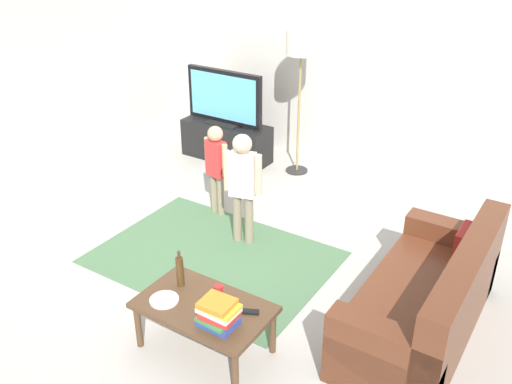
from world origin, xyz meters
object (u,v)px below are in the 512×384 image
at_px(couch, 430,305).
at_px(child_center, 243,179).
at_px(tv_stand, 226,141).
at_px(floor_lamp, 301,51).
at_px(book_stack, 218,313).
at_px(tv, 224,98).
at_px(coffee_table, 204,310).
at_px(tv_remote, 247,312).
at_px(plate, 164,300).
at_px(child_near_tv, 216,162).
at_px(bottle, 180,271).
at_px(soda_can, 219,292).

bearing_deg(couch, child_center, 169.50).
xyz_separation_m(tv_stand, floor_lamp, (0.99, 0.15, 1.30)).
bearing_deg(book_stack, tv, 124.79).
relative_size(coffee_table, tv_remote, 5.88).
xyz_separation_m(child_center, book_stack, (0.85, -1.57, -0.18)).
distance_m(tv, plate, 3.62).
xyz_separation_m(tv, plate, (1.70, -3.17, -0.42)).
bearing_deg(child_near_tv, tv_stand, 121.51).
height_order(tv, bottle, tv).
xyz_separation_m(floor_lamp, bottle, (0.69, -3.13, -0.99)).
xyz_separation_m(couch, floor_lamp, (-2.36, 2.14, 1.25)).
relative_size(tv_remote, plate, 0.77).
height_order(coffee_table, bottle, bottle).
bearing_deg(tv_remote, child_near_tv, 105.59).
distance_m(couch, child_near_tv, 2.69).
bearing_deg(coffee_table, tv_remote, 17.35).
height_order(floor_lamp, child_center, floor_lamp).
bearing_deg(child_center, tv, 130.26).
distance_m(child_near_tv, bottle, 1.92).
bearing_deg(floor_lamp, plate, -78.07).
bearing_deg(bottle, book_stack, -22.39).
bearing_deg(bottle, tv_remote, 0.00).
bearing_deg(floor_lamp, tv_remote, -67.32).
bearing_deg(floor_lamp, child_center, -78.56).
distance_m(floor_lamp, child_center, 1.99).
xyz_separation_m(coffee_table, soda_can, (0.05, 0.12, 0.11)).
bearing_deg(child_center, plate, -77.53).
bearing_deg(bottle, couch, 30.41).
bearing_deg(child_center, bottle, -76.39).
height_order(tv_stand, bottle, bottle).
distance_m(tv_stand, couch, 3.90).
height_order(couch, soda_can, couch).
distance_m(floor_lamp, child_near_tv, 1.72).
height_order(tv, couch, tv).
distance_m(child_near_tv, soda_can, 2.09).
bearing_deg(book_stack, child_center, 118.37).
distance_m(tv, book_stack, 3.87).
height_order(couch, tv_remote, couch).
bearing_deg(child_center, tv_stand, 129.89).
distance_m(book_stack, bottle, 0.56).
bearing_deg(tv, child_center, -49.74).
height_order(child_center, plate, child_center).
relative_size(child_near_tv, soda_can, 8.49).
relative_size(child_center, coffee_table, 1.16).
height_order(tv_stand, soda_can, soda_can).
bearing_deg(tv_remote, floor_lamp, 86.45).
distance_m(coffee_table, plate, 0.31).
bearing_deg(soda_can, tv_stand, 124.51).
bearing_deg(couch, book_stack, -134.00).
distance_m(coffee_table, bottle, 0.36).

